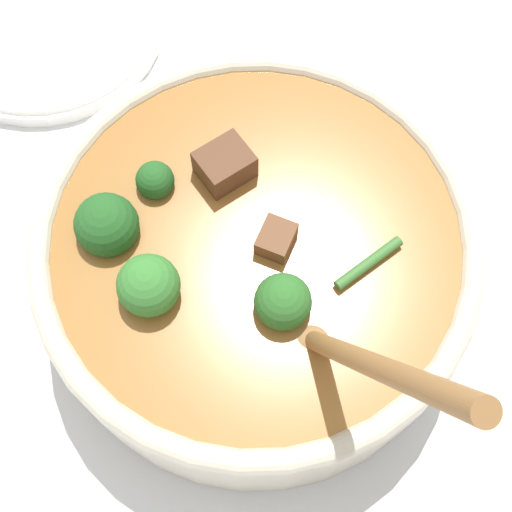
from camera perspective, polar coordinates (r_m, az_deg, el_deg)
ground_plane at (r=0.55m, az=0.00°, el=-2.60°), size 4.00×4.00×0.00m
stew_bowl at (r=0.49m, az=-0.08°, el=-0.36°), size 0.30×0.30×0.28m
empty_plate at (r=0.70m, az=-16.46°, el=17.46°), size 0.21×0.21×0.02m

